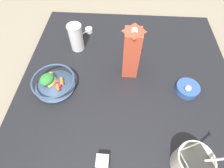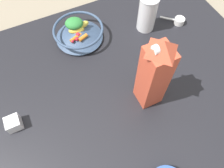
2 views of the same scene
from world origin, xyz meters
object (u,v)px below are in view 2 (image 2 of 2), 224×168
(fruit_bowl, at_px, (78,32))
(milk_carton, at_px, (154,74))
(drinking_cup, at_px, (147,13))
(spice_jar, at_px, (14,123))

(fruit_bowl, height_order, milk_carton, milk_carton)
(drinking_cup, height_order, spice_jar, drinking_cup)
(milk_carton, relative_size, drinking_cup, 1.95)
(milk_carton, bearing_deg, fruit_bowl, -161.73)
(fruit_bowl, xyz_separation_m, drinking_cup, (0.06, 0.28, 0.04))
(fruit_bowl, bearing_deg, drinking_cup, 77.24)
(fruit_bowl, height_order, drinking_cup, drinking_cup)
(fruit_bowl, distance_m, milk_carton, 0.39)
(fruit_bowl, bearing_deg, milk_carton, 18.27)
(fruit_bowl, bearing_deg, spice_jar, -51.35)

